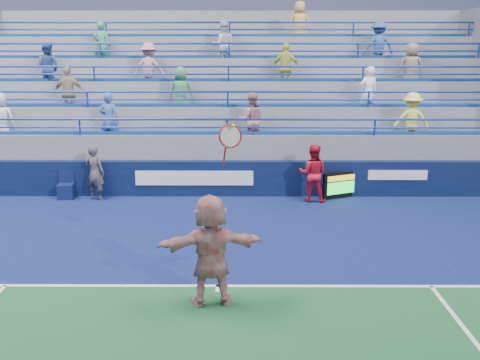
{
  "coord_description": "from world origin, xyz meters",
  "views": [
    {
      "loc": [
        0.46,
        -9.47,
        4.49
      ],
      "look_at": [
        0.41,
        2.5,
        1.5
      ],
      "focal_mm": 40.0,
      "sensor_mm": 36.0,
      "label": 1
    }
  ],
  "objects_px": {
    "ball_girl": "(313,173)",
    "serve_speed_board": "(340,185)",
    "judge_chair": "(66,190)",
    "tennis_player": "(211,250)",
    "line_judge": "(95,173)"
  },
  "relations": [
    {
      "from": "ball_girl",
      "to": "serve_speed_board",
      "type": "bearing_deg",
      "value": -147.91
    },
    {
      "from": "judge_chair",
      "to": "tennis_player",
      "type": "distance_m",
      "value": 8.35
    },
    {
      "from": "tennis_player",
      "to": "judge_chair",
      "type": "bearing_deg",
      "value": 125.2
    },
    {
      "from": "ball_girl",
      "to": "line_judge",
      "type": "bearing_deg",
      "value": 9.58
    },
    {
      "from": "line_judge",
      "to": "ball_girl",
      "type": "bearing_deg",
      "value": -162.94
    },
    {
      "from": "judge_chair",
      "to": "line_judge",
      "type": "distance_m",
      "value": 1.1
    },
    {
      "from": "serve_speed_board",
      "to": "tennis_player",
      "type": "height_order",
      "value": "tennis_player"
    },
    {
      "from": "judge_chair",
      "to": "line_judge",
      "type": "relative_size",
      "value": 0.49
    },
    {
      "from": "tennis_player",
      "to": "line_judge",
      "type": "xyz_separation_m",
      "value": [
        -3.86,
        6.69,
        -0.18
      ]
    },
    {
      "from": "serve_speed_board",
      "to": "ball_girl",
      "type": "relative_size",
      "value": 0.65
    },
    {
      "from": "serve_speed_board",
      "to": "tennis_player",
      "type": "distance_m",
      "value": 7.77
    },
    {
      "from": "line_judge",
      "to": "ball_girl",
      "type": "height_order",
      "value": "ball_girl"
    },
    {
      "from": "serve_speed_board",
      "to": "line_judge",
      "type": "relative_size",
      "value": 0.67
    },
    {
      "from": "line_judge",
      "to": "ball_girl",
      "type": "relative_size",
      "value": 0.97
    },
    {
      "from": "tennis_player",
      "to": "ball_girl",
      "type": "relative_size",
      "value": 1.89
    }
  ]
}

